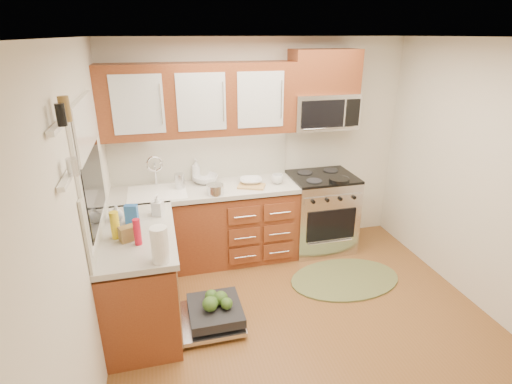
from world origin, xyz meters
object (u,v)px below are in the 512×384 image
object	(u,v)px
paper_towel_roll	(160,245)
cutting_board	(251,186)
bowl_b	(205,179)
upper_cabinets	(199,100)
skillet	(339,180)
stock_pot	(215,189)
bowl_a	(251,181)
rug	(345,279)
dishwasher	(211,315)
cup	(277,179)
microwave	(323,111)
sink	(158,203)
range	(320,212)

from	to	relation	value
paper_towel_roll	cutting_board	bearing A→B (deg)	52.76
bowl_b	upper_cabinets	bearing A→B (deg)	-135.76
skillet	stock_pot	world-z (taller)	stock_pot
stock_pot	bowl_a	size ratio (longest dim) A/B	0.73
rug	cutting_board	bearing A→B (deg)	142.34
dishwasher	bowl_a	distance (m)	1.57
bowl_a	cup	bearing A→B (deg)	-12.74
skillet	stock_pot	size ratio (longest dim) A/B	1.25
rug	microwave	bearing A→B (deg)	89.34
paper_towel_roll	sink	bearing A→B (deg)	90.00
cutting_board	paper_towel_roll	distance (m)	1.71
dishwasher	paper_towel_roll	world-z (taller)	paper_towel_roll
sink	cup	world-z (taller)	cup
cup	paper_towel_roll	bearing A→B (deg)	-133.95
cutting_board	upper_cabinets	bearing A→B (deg)	154.64
dishwasher	cup	bearing A→B (deg)	48.40
range	sink	world-z (taller)	range
microwave	bowl_b	distance (m)	1.56
dishwasher	rug	bearing A→B (deg)	12.86
rug	cutting_board	distance (m)	1.46
microwave	paper_towel_roll	bearing A→B (deg)	-140.87
upper_cabinets	dishwasher	world-z (taller)	upper_cabinets
skillet	cutting_board	xyz separation A→B (m)	(-0.99, 0.16, -0.04)
sink	cup	bearing A→B (deg)	-1.94
range	microwave	world-z (taller)	microwave
cutting_board	cup	bearing A→B (deg)	7.09
bowl_a	dishwasher	bearing A→B (deg)	-120.06
microwave	stock_pot	xyz separation A→B (m)	(-1.33, -0.33, -0.72)
dishwasher	cup	world-z (taller)	cup
microwave	bowl_a	bearing A→B (deg)	-172.93
stock_pot	paper_towel_roll	bearing A→B (deg)	-115.98
upper_cabinets	bowl_a	size ratio (longest dim) A/B	8.20
bowl_a	bowl_b	size ratio (longest dim) A/B	0.86
skillet	bowl_b	distance (m)	1.53
microwave	stock_pot	size ratio (longest dim) A/B	4.16
dishwasher	rug	size ratio (longest dim) A/B	0.57
upper_cabinets	dishwasher	distance (m)	2.19
cutting_board	range	bearing A→B (deg)	6.00
stock_pot	cup	size ratio (longest dim) A/B	1.35
dishwasher	bowl_b	xyz separation A→B (m)	(0.16, 1.30, 0.87)
cutting_board	rug	bearing A→B (deg)	-37.66
upper_cabinets	skillet	xyz separation A→B (m)	(1.50, -0.40, -0.90)
microwave	skillet	bearing A→B (deg)	-76.15
stock_pot	microwave	bearing A→B (deg)	13.98
stock_pot	cutting_board	world-z (taller)	stock_pot
range	bowl_b	size ratio (longest dim) A/B	3.29
microwave	sink	bearing A→B (deg)	-176.15
dishwasher	upper_cabinets	bearing A→B (deg)	83.96
stock_pot	range	bearing A→B (deg)	9.00
dishwasher	stock_pot	size ratio (longest dim) A/B	3.83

